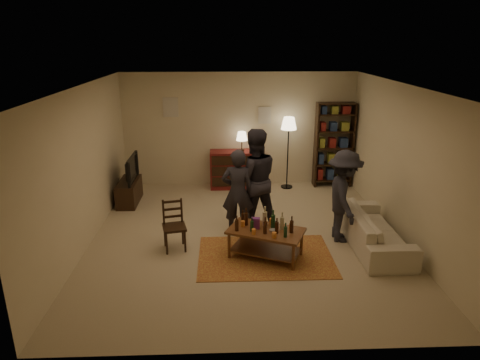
{
  "coord_description": "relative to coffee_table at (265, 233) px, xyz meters",
  "views": [
    {
      "loc": [
        -0.38,
        -7.04,
        3.46
      ],
      "look_at": [
        -0.1,
        0.1,
        1.06
      ],
      "focal_mm": 32.0,
      "sensor_mm": 36.0,
      "label": 1
    }
  ],
  "objects": [
    {
      "name": "dresser",
      "position": [
        -0.48,
        3.46,
        0.05
      ],
      "size": [
        1.0,
        0.5,
        1.36
      ],
      "color": "maroon",
      "rests_on": "ground"
    },
    {
      "name": "floor",
      "position": [
        -0.28,
        0.75,
        -0.43
      ],
      "size": [
        6.0,
        6.0,
        0.0
      ],
      "primitive_type": "plane",
      "color": "#C6B793",
      "rests_on": "ground"
    },
    {
      "name": "dining_chair",
      "position": [
        -1.53,
        0.38,
        0.03
      ],
      "size": [
        0.45,
        0.45,
        0.88
      ],
      "rotation": [
        0.0,
        0.0,
        0.22
      ],
      "color": "black",
      "rests_on": "ground"
    },
    {
      "name": "rug",
      "position": [
        0.0,
        -0.01,
        -0.42
      ],
      "size": [
        2.2,
        1.5,
        0.01
      ],
      "primitive_type": "cube",
      "color": "maroon",
      "rests_on": "ground"
    },
    {
      "name": "coffee_table",
      "position": [
        0.0,
        0.0,
        0.0
      ],
      "size": [
        1.36,
        1.08,
        0.83
      ],
      "rotation": [
        0.0,
        0.0,
        -0.42
      ],
      "color": "brown",
      "rests_on": "ground"
    },
    {
      "name": "bookshelf",
      "position": [
        1.96,
        3.53,
        0.61
      ],
      "size": [
        0.9,
        0.34,
        2.02
      ],
      "color": "black",
      "rests_on": "ground"
    },
    {
      "name": "tv_stand",
      "position": [
        -2.73,
        2.55,
        -0.04
      ],
      "size": [
        0.4,
        1.0,
        1.06
      ],
      "color": "black",
      "rests_on": "ground"
    },
    {
      "name": "room_shell",
      "position": [
        -0.93,
        3.73,
        1.39
      ],
      "size": [
        6.0,
        6.0,
        6.0
      ],
      "color": "beige",
      "rests_on": "ground"
    },
    {
      "name": "sofa",
      "position": [
        1.92,
        0.35,
        -0.12
      ],
      "size": [
        0.81,
        2.08,
        0.61
      ],
      "primitive_type": "imported",
      "rotation": [
        0.0,
        0.0,
        1.57
      ],
      "color": "beige",
      "rests_on": "ground"
    },
    {
      "name": "floor_lamp",
      "position": [
        0.85,
        3.4,
        1.02
      ],
      "size": [
        0.36,
        0.36,
        1.71
      ],
      "color": "black",
      "rests_on": "ground"
    },
    {
      "name": "person_right",
      "position": [
        -0.11,
        1.17,
        0.53
      ],
      "size": [
        1.03,
        0.86,
        1.91
      ],
      "primitive_type": "imported",
      "rotation": [
        0.0,
        0.0,
        3.29
      ],
      "color": "#25242B",
      "rests_on": "ground"
    },
    {
      "name": "person_left",
      "position": [
        -0.42,
        0.92,
        0.38
      ],
      "size": [
        0.62,
        0.44,
        1.6
      ],
      "primitive_type": "imported",
      "rotation": [
        0.0,
        0.0,
        3.04
      ],
      "color": "#24242B",
      "rests_on": "ground"
    },
    {
      "name": "person_by_sofa",
      "position": [
        1.42,
        0.59,
        0.4
      ],
      "size": [
        0.65,
        1.09,
        1.64
      ],
      "primitive_type": "imported",
      "rotation": [
        0.0,
        0.0,
        1.53
      ],
      "color": "#25252C",
      "rests_on": "ground"
    }
  ]
}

